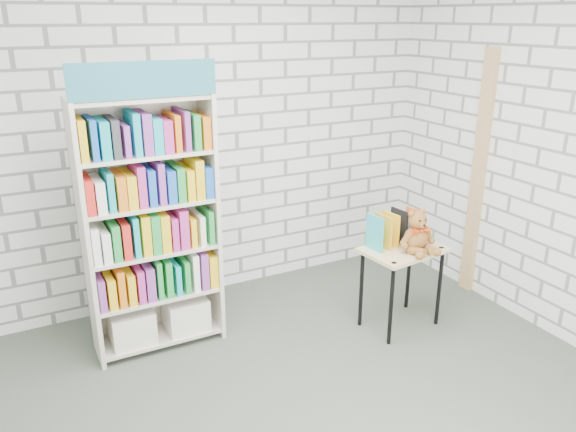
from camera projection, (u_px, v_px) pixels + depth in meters
name	position (u px, v px, depth m)	size (l,w,h in m)	color
ground	(301.00, 431.00, 3.33)	(4.50, 4.50, 0.00)	#414A3F
room_shell	(304.00, 134.00, 2.74)	(4.52, 4.02, 2.81)	silver
bookshelf	(150.00, 225.00, 3.94)	(0.92, 0.36, 2.07)	beige
display_table	(403.00, 259.00, 4.30)	(0.66, 0.49, 0.66)	#D0B57C
table_books	(395.00, 229.00, 4.31)	(0.45, 0.24, 0.25)	#29ABB3
teddy_bear	(418.00, 235.00, 4.18)	(0.30, 0.28, 0.32)	brown
door_trim	(478.00, 176.00, 4.75)	(0.05, 0.12, 2.10)	tan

